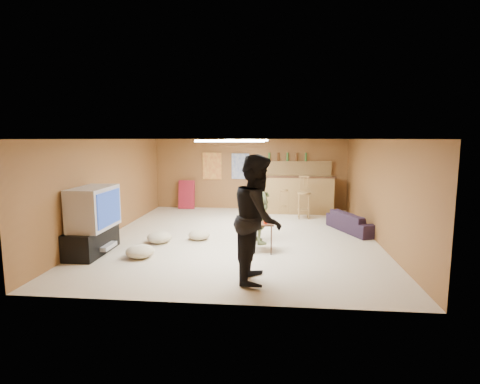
# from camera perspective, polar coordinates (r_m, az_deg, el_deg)

# --- Properties ---
(ground) EXTENTS (7.00, 7.00, 0.00)m
(ground) POSITION_cam_1_polar(r_m,az_deg,el_deg) (8.55, -0.13, -6.84)
(ground) COLOR #C6B597
(ground) RESTS_ON ground
(ceiling) EXTENTS (6.00, 7.00, 0.02)m
(ceiling) POSITION_cam_1_polar(r_m,az_deg,el_deg) (8.26, -0.13, 8.07)
(ceiling) COLOR silver
(ceiling) RESTS_ON ground
(wall_back) EXTENTS (6.00, 0.02, 2.20)m
(wall_back) POSITION_cam_1_polar(r_m,az_deg,el_deg) (11.80, 1.53, 2.73)
(wall_back) COLOR brown
(wall_back) RESTS_ON ground
(wall_front) EXTENTS (6.00, 0.02, 2.20)m
(wall_front) POSITION_cam_1_polar(r_m,az_deg,el_deg) (4.92, -4.14, -4.91)
(wall_front) COLOR brown
(wall_front) RESTS_ON ground
(wall_left) EXTENTS (0.02, 7.00, 2.20)m
(wall_left) POSITION_cam_1_polar(r_m,az_deg,el_deg) (9.13, -19.22, 0.70)
(wall_left) COLOR brown
(wall_left) RESTS_ON ground
(wall_right) EXTENTS (0.02, 7.00, 2.20)m
(wall_right) POSITION_cam_1_polar(r_m,az_deg,el_deg) (8.58, 20.23, 0.20)
(wall_right) COLOR brown
(wall_right) RESTS_ON ground
(tv_stand) EXTENTS (0.55, 1.30, 0.50)m
(tv_stand) POSITION_cam_1_polar(r_m,az_deg,el_deg) (7.84, -21.64, -6.92)
(tv_stand) COLOR black
(tv_stand) RESTS_ON ground
(dvd_box) EXTENTS (0.35, 0.50, 0.08)m
(dvd_box) POSITION_cam_1_polar(r_m,az_deg,el_deg) (7.77, -20.14, -7.74)
(dvd_box) COLOR #B2B2B7
(dvd_box) RESTS_ON tv_stand
(tv_body) EXTENTS (0.60, 1.10, 0.80)m
(tv_body) POSITION_cam_1_polar(r_m,az_deg,el_deg) (7.67, -21.42, -2.26)
(tv_body) COLOR #B2B2B7
(tv_body) RESTS_ON tv_stand
(tv_screen) EXTENTS (0.02, 0.95, 0.65)m
(tv_screen) POSITION_cam_1_polar(r_m,az_deg,el_deg) (7.54, -19.32, -2.33)
(tv_screen) COLOR navy
(tv_screen) RESTS_ON tv_body
(bar_counter) EXTENTS (2.00, 0.60, 1.10)m
(bar_counter) POSITION_cam_1_polar(r_m,az_deg,el_deg) (11.32, 8.93, -0.40)
(bar_counter) COLOR olive
(bar_counter) RESTS_ON ground
(bar_lip) EXTENTS (2.10, 0.12, 0.05)m
(bar_lip) POSITION_cam_1_polar(r_m,az_deg,el_deg) (11.00, 9.07, 2.24)
(bar_lip) COLOR #3B2112
(bar_lip) RESTS_ON bar_counter
(bar_shelf) EXTENTS (2.00, 0.18, 0.05)m
(bar_shelf) POSITION_cam_1_polar(r_m,az_deg,el_deg) (11.66, 8.90, 4.55)
(bar_shelf) COLOR olive
(bar_shelf) RESTS_ON bar_backing
(bar_backing) EXTENTS (2.00, 0.14, 0.60)m
(bar_backing) POSITION_cam_1_polar(r_m,az_deg,el_deg) (11.71, 8.86, 3.09)
(bar_backing) COLOR olive
(bar_backing) RESTS_ON bar_counter
(poster_left) EXTENTS (0.60, 0.03, 0.85)m
(poster_left) POSITION_cam_1_polar(r_m,az_deg,el_deg) (11.89, -4.27, 3.96)
(poster_left) COLOR #BF3F26
(poster_left) RESTS_ON wall_back
(poster_right) EXTENTS (0.55, 0.03, 0.80)m
(poster_right) POSITION_cam_1_polar(r_m,az_deg,el_deg) (11.77, 0.06, 3.94)
(poster_right) COLOR #334C99
(poster_right) RESTS_ON wall_back
(folding_chair_stack) EXTENTS (0.50, 0.26, 0.91)m
(folding_chair_stack) POSITION_cam_1_polar(r_m,az_deg,el_deg) (11.99, -8.13, -0.39)
(folding_chair_stack) COLOR maroon
(folding_chair_stack) RESTS_ON ground
(ceiling_panel_front) EXTENTS (1.20, 0.60, 0.04)m
(ceiling_panel_front) POSITION_cam_1_polar(r_m,az_deg,el_deg) (6.77, -1.39, 7.80)
(ceiling_panel_front) COLOR white
(ceiling_panel_front) RESTS_ON ceiling
(ceiling_panel_back) EXTENTS (1.20, 0.60, 0.04)m
(ceiling_panel_back) POSITION_cam_1_polar(r_m,az_deg,el_deg) (9.46, 0.58, 7.89)
(ceiling_panel_back) COLOR white
(ceiling_panel_back) RESTS_ON ceiling
(person_olive) EXTENTS (0.66, 0.79, 1.84)m
(person_olive) POSITION_cam_1_polar(r_m,az_deg,el_deg) (7.91, 2.93, -1.25)
(person_olive) COLOR #556037
(person_olive) RESTS_ON ground
(person_black) EXTENTS (0.78, 0.98, 1.98)m
(person_black) POSITION_cam_1_polar(r_m,az_deg,el_deg) (5.80, 2.71, -4.01)
(person_black) COLOR black
(person_black) RESTS_ON ground
(sofa) EXTENTS (1.18, 1.70, 0.46)m
(sofa) POSITION_cam_1_polar(r_m,az_deg,el_deg) (9.40, 17.02, -4.38)
(sofa) COLOR black
(sofa) RESTS_ON ground
(tray_table) EXTENTS (0.50, 0.43, 0.58)m
(tray_table) POSITION_cam_1_polar(r_m,az_deg,el_deg) (7.37, 3.23, -6.97)
(tray_table) COLOR #3B2112
(tray_table) RESTS_ON ground
(cup_red_near) EXTENTS (0.08, 0.08, 0.10)m
(cup_red_near) POSITION_cam_1_polar(r_m,az_deg,el_deg) (7.37, 2.53, -4.24)
(cup_red_near) COLOR red
(cup_red_near) RESTS_ON tray_table
(cup_red_far) EXTENTS (0.10, 0.10, 0.11)m
(cup_red_far) POSITION_cam_1_polar(r_m,az_deg,el_deg) (7.22, 3.89, -4.46)
(cup_red_far) COLOR red
(cup_red_far) RESTS_ON tray_table
(cup_blue) EXTENTS (0.09, 0.09, 0.11)m
(cup_blue) POSITION_cam_1_polar(r_m,az_deg,el_deg) (7.38, 4.36, -4.17)
(cup_blue) COLOR #19148F
(cup_blue) RESTS_ON tray_table
(bar_stool_left) EXTENTS (0.54, 0.54, 1.29)m
(bar_stool_left) POSITION_cam_1_polar(r_m,az_deg,el_deg) (11.13, 6.72, 0.00)
(bar_stool_left) COLOR olive
(bar_stool_left) RESTS_ON ground
(bar_stool_right) EXTENTS (0.44, 0.44, 1.24)m
(bar_stool_right) POSITION_cam_1_polar(r_m,az_deg,el_deg) (10.53, 9.72, -0.67)
(bar_stool_right) COLOR olive
(bar_stool_right) RESTS_ON ground
(cushion_near_tv) EXTENTS (0.59, 0.59, 0.24)m
(cushion_near_tv) POSITION_cam_1_polar(r_m,az_deg,el_deg) (8.24, -12.20, -6.75)
(cushion_near_tv) COLOR tan
(cushion_near_tv) RESTS_ON ground
(cushion_mid) EXTENTS (0.50, 0.50, 0.21)m
(cushion_mid) POSITION_cam_1_polar(r_m,az_deg,el_deg) (8.35, -6.24, -6.50)
(cushion_mid) COLOR tan
(cushion_mid) RESTS_ON ground
(cushion_far) EXTENTS (0.60, 0.60, 0.24)m
(cushion_far) POSITION_cam_1_polar(r_m,az_deg,el_deg) (7.33, -14.99, -8.72)
(cushion_far) COLOR tan
(cushion_far) RESTS_ON ground
(bottle_row) EXTENTS (1.20, 0.08, 0.26)m
(bottle_row) POSITION_cam_1_polar(r_m,az_deg,el_deg) (11.62, 7.24, 5.33)
(bottle_row) COLOR #3F7233
(bottle_row) RESTS_ON bar_shelf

